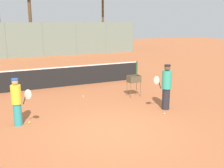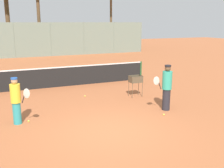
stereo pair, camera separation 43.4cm
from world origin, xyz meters
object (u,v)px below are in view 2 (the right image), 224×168
object	(u,v)px
player_white_outfit	(167,87)
ball_cart	(136,81)
tennis_net	(63,76)
player_red_cap	(16,100)
parked_car	(68,46)

from	to	relation	value
player_white_outfit	ball_cart	world-z (taller)	player_white_outfit
tennis_net	player_red_cap	world-z (taller)	player_red_cap
player_red_cap	ball_cart	bearing A→B (deg)	66.69
player_red_cap	parked_car	bearing A→B (deg)	123.74
player_red_cap	parked_car	size ratio (longest dim) A/B	0.38
ball_cart	player_red_cap	bearing A→B (deg)	-164.80
player_red_cap	ball_cart	distance (m)	5.41
ball_cart	parked_car	world-z (taller)	parked_car
player_red_cap	ball_cart	xyz separation A→B (m)	(5.22, 1.42, -0.09)
tennis_net	player_white_outfit	world-z (taller)	player_white_outfit
player_white_outfit	ball_cart	xyz separation A→B (m)	(-0.19, 2.15, -0.18)
player_white_outfit	player_red_cap	xyz separation A→B (m)	(-5.41, 0.73, -0.09)
player_red_cap	player_white_outfit	bearing A→B (deg)	43.82
tennis_net	ball_cart	distance (m)	4.13
tennis_net	parked_car	bearing A→B (deg)	75.77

